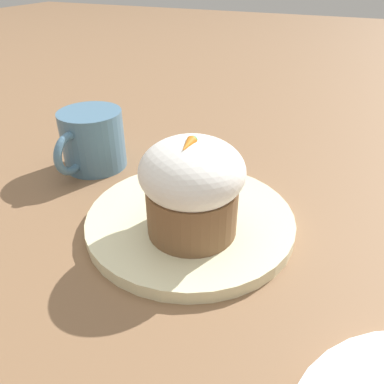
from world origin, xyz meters
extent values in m
plane|color=#846042|center=(0.00, 0.00, 0.00)|extent=(4.00, 4.00, 0.00)
cylinder|color=beige|center=(0.00, 0.00, 0.01)|extent=(0.24, 0.24, 0.02)
cylinder|color=brown|center=(0.02, 0.01, 0.04)|extent=(0.10, 0.10, 0.05)
ellipsoid|color=white|center=(0.02, 0.01, 0.09)|extent=(0.11, 0.11, 0.07)
cone|color=orange|center=(0.04, 0.01, 0.12)|extent=(0.02, 0.01, 0.01)
sphere|color=green|center=(0.02, 0.01, 0.12)|extent=(0.01, 0.01, 0.01)
cube|color=silver|center=(-0.06, 0.00, 0.02)|extent=(0.07, 0.02, 0.00)
ellipsoid|color=silver|center=(-0.01, 0.00, 0.02)|extent=(0.04, 0.03, 0.01)
cylinder|color=teal|center=(-0.08, -0.19, 0.04)|extent=(0.09, 0.09, 0.09)
torus|color=teal|center=(-0.03, -0.19, 0.04)|extent=(0.06, 0.01, 0.06)
camera|label=1|loc=(0.33, 0.15, 0.27)|focal=35.00mm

